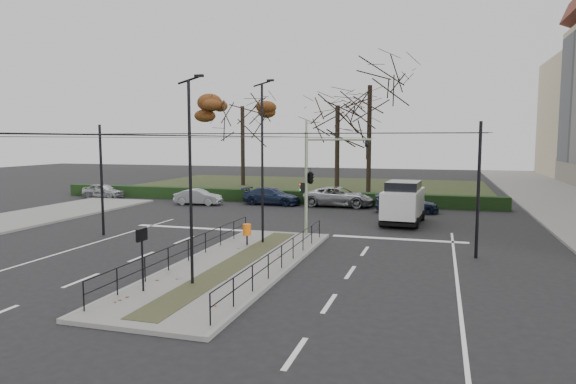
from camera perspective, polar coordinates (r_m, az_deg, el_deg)
name	(u,v)px	position (r m, az deg, el deg)	size (l,w,h in m)	color
ground	(256,254)	(23.66, -3.60, -6.88)	(140.00, 140.00, 0.00)	black
median_island	(235,265)	(21.38, -5.94, -8.10)	(4.40, 15.00, 0.14)	slate
sidewalk_east	(575,207)	(45.08, 29.29, -1.42)	(8.00, 90.00, 0.14)	slate
park	(305,187)	(55.68, 1.95, 0.58)	(38.00, 26.00, 0.10)	#283118
hedge	(265,196)	(42.87, -2.57, -0.43)	(38.00, 1.00, 1.00)	black
median_railing	(234,244)	(21.09, -6.07, -5.77)	(4.14, 13.24, 0.92)	black
catenary	(267,177)	(24.66, -2.36, 1.69)	(20.00, 34.00, 6.00)	black
traffic_light	(312,175)	(27.00, 2.70, 1.86)	(3.73, 2.14, 5.48)	gray
litter_bin	(247,230)	(24.84, -4.58, -4.23)	(0.40, 0.40, 1.02)	black
info_panel	(142,242)	(17.87, -15.94, -5.36)	(0.12, 0.56, 2.13)	black
streetlamp_median_near	(191,180)	(18.08, -10.75, 1.35)	(0.61, 0.12, 7.26)	black
streetlamp_median_far	(263,161)	(24.99, -2.84, 3.46)	(0.66, 0.14, 7.92)	black
parked_car_first	(103,191)	(48.24, -19.83, 0.12)	(1.55, 3.85, 1.31)	#97999E
parked_car_second	(198,197)	(41.55, -9.94, -0.55)	(1.31, 3.76, 1.24)	#97999E
parked_car_third	(272,196)	(41.03, -1.81, -0.45)	(1.91, 4.70, 1.36)	#1C2741
parked_car_fourth	(339,197)	(40.08, 5.71, -0.52)	(2.52, 5.47, 1.52)	#97999E
white_van	(403,202)	(32.59, 12.67, -1.06)	(2.56, 5.16, 2.63)	silver
rust_tree	(242,106)	(57.42, -5.09, 9.47)	(8.42, 8.42, 11.47)	black
bare_tree_center	(370,93)	(50.51, 9.08, 10.80)	(8.58, 8.58, 13.60)	black
bare_tree_near	(338,112)	(48.93, 5.53, 8.85)	(7.39, 7.39, 10.98)	black
parked_car_fifth	(407,204)	(37.48, 13.05, -1.27)	(1.81, 4.45, 1.29)	#1C2741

